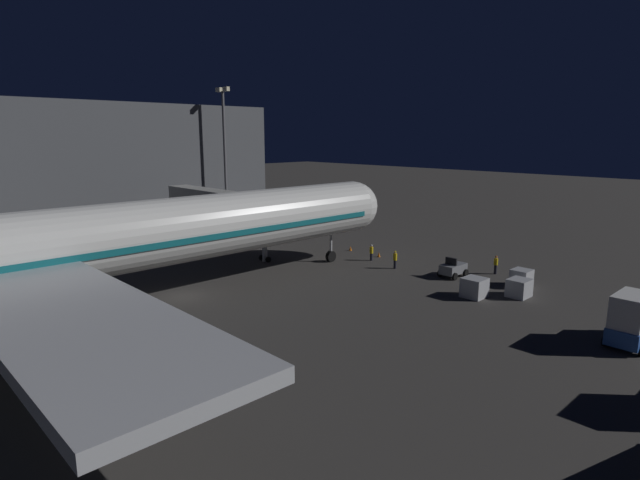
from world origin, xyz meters
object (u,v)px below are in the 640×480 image
ground_crew_marshaller_fwd (371,252)px  traffic_cone_nose_port (379,255)px  jet_bridge (230,204)px  apron_floodlight_mast (225,149)px  baggage_container_near_belt (519,288)px  baggage_tug_lead (453,269)px  ground_crew_near_nose_gear (395,259)px  airliner_at_gate (32,252)px  baggage_container_mid_row (474,288)px  ground_crew_by_belt_loader (496,264)px  ops_van (633,319)px  baggage_container_far_row (521,278)px  traffic_cone_nose_starboard (350,248)px

ground_crew_marshaller_fwd → traffic_cone_nose_port: ground_crew_marshaller_fwd is taller
jet_bridge → apron_floodlight_mast: size_ratio=1.06×
baggage_container_near_belt → jet_bridge: bearing=14.4°
baggage_tug_lead → ground_crew_marshaller_fwd: bearing=4.7°
ground_crew_near_nose_gear → airliner_at_gate: bearing=78.1°
ground_crew_marshaller_fwd → baggage_container_mid_row: bearing=166.3°
apron_floodlight_mast → baggage_container_mid_row: (-42.75, 3.58, -10.72)m
ground_crew_by_belt_loader → traffic_cone_nose_port: size_ratio=3.38×
apron_floodlight_mast → ground_crew_near_nose_gear: bearing=178.4°
jet_bridge → ground_crew_by_belt_loader: (-26.40, -13.37, -4.73)m
ops_van → baggage_container_far_row: size_ratio=2.74×
traffic_cone_nose_starboard → traffic_cone_nose_port: bearing=180.0°
traffic_cone_nose_starboard → apron_floodlight_mast: bearing=4.6°
baggage_tug_lead → ground_crew_marshaller_fwd: baggage_tug_lead is taller
airliner_at_gate → ground_crew_by_belt_loader: (-14.88, -37.23, -4.63)m
baggage_container_near_belt → traffic_cone_nose_port: (17.64, -2.58, -0.50)m
ops_van → baggage_container_mid_row: 12.50m
ops_van → traffic_cone_nose_starboard: 32.62m
baggage_tug_lead → ground_crew_near_nose_gear: baggage_tug_lead is taller
baggage_container_far_row → traffic_cone_nose_port: 16.40m
ground_crew_near_nose_gear → ground_crew_marshaller_fwd: size_ratio=1.04×
baggage_container_far_row → apron_floodlight_mast: bearing=3.1°
ground_crew_by_belt_loader → jet_bridge: bearing=26.9°
jet_bridge → baggage_container_mid_row: size_ratio=11.74×
airliner_at_gate → traffic_cone_nose_port: size_ratio=128.03×
baggage_container_mid_row → traffic_cone_nose_port: baggage_container_mid_row is taller
ops_van → baggage_container_near_belt: (9.77, -4.50, -1.02)m
ground_crew_marshaller_fwd → baggage_container_near_belt: bearing=177.7°
ground_crew_by_belt_loader → ground_crew_marshaller_fwd: 13.05m
baggage_container_near_belt → baggage_tug_lead: bearing=-11.4°
baggage_tug_lead → baggage_container_near_belt: bearing=168.6°
apron_floodlight_mast → baggage_tug_lead: (-37.97, -0.78, -10.78)m
ground_crew_near_nose_gear → apron_floodlight_mast: bearing=-1.6°
baggage_container_mid_row → ground_crew_marshaller_fwd: 14.98m
baggage_container_far_row → traffic_cone_nose_port: bearing=1.8°
airliner_at_gate → baggage_tug_lead: bearing=-110.5°
ground_crew_by_belt_loader → traffic_cone_nose_port: ground_crew_by_belt_loader is taller
airliner_at_gate → ground_crew_marshaller_fwd: (-2.69, -32.57, -4.68)m
ops_van → ground_crew_by_belt_loader: bearing=-33.8°
baggage_container_far_row → ground_crew_marshaller_fwd: ground_crew_marshaller_fwd is taller
traffic_cone_nose_starboard → ground_crew_by_belt_loader: bearing=-170.8°
ground_crew_marshaller_fwd → baggage_container_far_row: bearing=-171.4°
apron_floodlight_mast → ops_van: 56.21m
baggage_container_near_belt → ground_crew_marshaller_fwd: bearing=-2.3°
baggage_tug_lead → ground_crew_marshaller_fwd: 9.81m
apron_floodlight_mast → traffic_cone_nose_port: apron_floodlight_mast is taller
apron_floodlight_mast → ops_van: apron_floodlight_mast is taller
baggage_container_mid_row → ops_van: bearing=172.5°
ops_van → baggage_tug_lead: ops_van is taller
jet_bridge → baggage_container_mid_row: bearing=-169.8°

